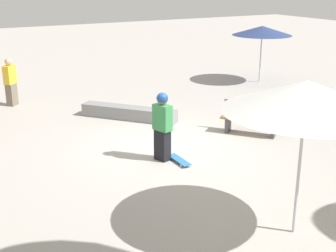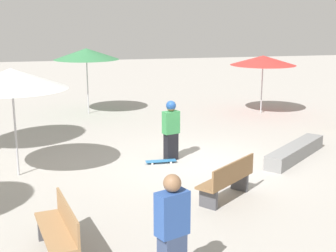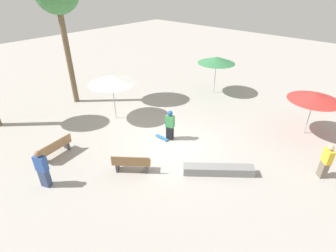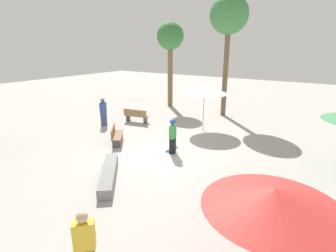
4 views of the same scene
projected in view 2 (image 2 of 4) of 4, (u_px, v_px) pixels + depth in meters
The scene contains 10 objects.
ground_plane at pixel (199, 164), 12.17m from camera, with size 60.00×60.00×0.00m, color #ADA8A0.
skater_main at pixel (171, 128), 12.33m from camera, with size 0.48×0.35×1.60m.
skateboard at pixel (161, 161), 12.20m from camera, with size 0.80×0.21×0.07m.
concrete_ledge at pixel (296, 152), 12.60m from camera, with size 2.56×2.25×0.37m.
bench_near at pixel (59, 230), 7.45m from camera, with size 0.72×1.65×0.85m.
bench_far at pixel (228, 180), 9.71m from camera, with size 1.52×1.34×0.85m.
shade_umbrella_red at pixel (263, 60), 18.05m from camera, with size 2.53×2.53×2.26m.
shade_umbrella_white at pixel (11, 79), 10.76m from camera, with size 2.59×2.59×2.58m.
shade_umbrella_green at pixel (86, 54), 17.91m from camera, with size 2.51×2.51×2.55m.
bystander_watching at pixel (172, 231), 6.52m from camera, with size 0.51×0.41×1.66m.
Camera 2 is at (3.45, 11.13, 3.76)m, focal length 50.00 mm.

